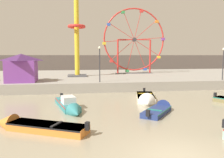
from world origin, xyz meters
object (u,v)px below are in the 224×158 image
object	(u,v)px
motorboat_orange_hull	(31,126)
drop_tower_yellow_tower	(77,33)
carnival_booth_purple_stall	(22,67)
motorboat_white_red_stripe	(146,99)
motorboat_navy_blue	(160,109)
ferris_wheel_red_frame	(134,41)
promenade_lamp_far	(100,59)
promenade_lamp_near	(223,59)
motorboat_teal_painted	(70,106)

from	to	relation	value
motorboat_orange_hull	drop_tower_yellow_tower	world-z (taller)	drop_tower_yellow_tower
motorboat_orange_hull	carnival_booth_purple_stall	xyz separation A→B (m)	(-3.80, 14.89, 2.61)
motorboat_white_red_stripe	drop_tower_yellow_tower	distance (m)	17.51
motorboat_navy_blue	carnival_booth_purple_stall	distance (m)	17.66
ferris_wheel_red_frame	promenade_lamp_far	xyz separation A→B (m)	(-7.34, -12.27, -2.97)
promenade_lamp_far	promenade_lamp_near	bearing A→B (deg)	-0.61
motorboat_white_red_stripe	promenade_lamp_near	xyz separation A→B (m)	(12.18, 6.46, 3.53)
motorboat_teal_painted	promenade_lamp_far	xyz separation A→B (m)	(3.29, 8.60, 3.53)
carnival_booth_purple_stall	promenade_lamp_far	world-z (taller)	promenade_lamp_far
motorboat_navy_blue	carnival_booth_purple_stall	size ratio (longest dim) A/B	1.03
ferris_wheel_red_frame	promenade_lamp_near	size ratio (longest dim) A/B	2.77
drop_tower_yellow_tower	promenade_lamp_far	xyz separation A→B (m)	(2.57, -8.03, -3.75)
carnival_booth_purple_stall	promenade_lamp_near	xyz separation A→B (m)	(24.87, -1.92, 0.93)
motorboat_white_red_stripe	motorboat_orange_hull	size ratio (longest dim) A/B	0.97
carnival_booth_purple_stall	motorboat_orange_hull	bearing A→B (deg)	-78.40
motorboat_orange_hull	promenade_lamp_far	distance (m)	14.63
motorboat_white_red_stripe	motorboat_teal_painted	bearing A→B (deg)	-59.87
motorboat_white_red_stripe	promenade_lamp_far	world-z (taller)	promenade_lamp_far
motorboat_white_red_stripe	motorboat_orange_hull	world-z (taller)	motorboat_white_red_stripe
motorboat_navy_blue	ferris_wheel_red_frame	bearing A→B (deg)	29.07
motorboat_teal_painted	promenade_lamp_far	distance (m)	9.86
promenade_lamp_near	motorboat_orange_hull	bearing A→B (deg)	-148.37
drop_tower_yellow_tower	carnival_booth_purple_stall	bearing A→B (deg)	-136.17
motorboat_white_red_stripe	motorboat_orange_hull	xyz separation A→B (m)	(-8.90, -6.52, -0.01)
drop_tower_yellow_tower	motorboat_orange_hull	bearing A→B (deg)	-97.39
drop_tower_yellow_tower	carnival_booth_purple_stall	distance (m)	10.23
motorboat_white_red_stripe	ferris_wheel_red_frame	xyz separation A→B (m)	(3.76, 18.89, 6.56)
motorboat_white_red_stripe	promenade_lamp_far	distance (m)	8.34
carnival_booth_purple_stall	ferris_wheel_red_frame	bearing A→B (deg)	29.87
motorboat_teal_painted	promenade_lamp_near	size ratio (longest dim) A/B	1.52
motorboat_teal_painted	drop_tower_yellow_tower	bearing A→B (deg)	163.86
ferris_wheel_red_frame	drop_tower_yellow_tower	distance (m)	10.81
motorboat_orange_hull	ferris_wheel_red_frame	world-z (taller)	ferris_wheel_red_frame
drop_tower_yellow_tower	promenade_lamp_near	distance (m)	20.44
motorboat_navy_blue	promenade_lamp_far	xyz separation A→B (m)	(-3.51, 10.31, 3.64)
motorboat_navy_blue	motorboat_teal_painted	bearing A→B (deg)	114.54
carnival_booth_purple_stall	promenade_lamp_far	distance (m)	9.33
motorboat_white_red_stripe	promenade_lamp_far	xyz separation A→B (m)	(-3.58, 6.62, 3.58)
carnival_booth_purple_stall	motorboat_teal_painted	bearing A→B (deg)	-63.32
motorboat_navy_blue	ferris_wheel_red_frame	xyz separation A→B (m)	(3.83, 22.58, 6.61)
promenade_lamp_near	carnival_booth_purple_stall	bearing A→B (deg)	175.59
carnival_booth_purple_stall	promenade_lamp_far	size ratio (longest dim) A/B	0.95
motorboat_white_red_stripe	carnival_booth_purple_stall	bearing A→B (deg)	-109.31
motorboat_navy_blue	promenade_lamp_far	distance (m)	11.49
motorboat_navy_blue	promenade_lamp_near	world-z (taller)	promenade_lamp_near
motorboat_orange_hull	promenade_lamp_far	size ratio (longest dim) A/B	1.39
motorboat_teal_painted	ferris_wheel_red_frame	world-z (taller)	ferris_wheel_red_frame
ferris_wheel_red_frame	drop_tower_yellow_tower	xyz separation A→B (m)	(-9.91, -4.24, 0.78)
drop_tower_yellow_tower	motorboat_teal_painted	bearing A→B (deg)	-92.46
motorboat_navy_blue	motorboat_orange_hull	xyz separation A→B (m)	(-8.83, -2.83, 0.04)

